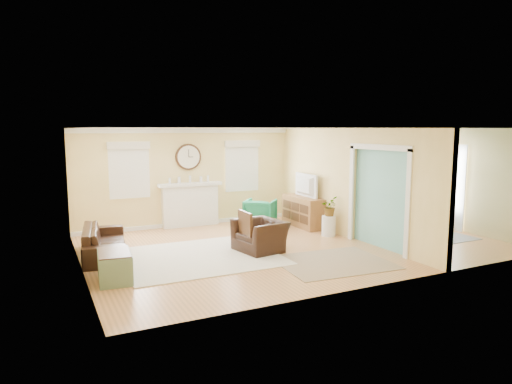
% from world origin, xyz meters
% --- Properties ---
extents(floor, '(9.00, 9.00, 0.00)m').
position_xyz_m(floor, '(0.00, 0.00, 0.00)').
color(floor, '#A56F40').
rests_on(floor, ground).
extents(wall_back, '(9.00, 0.02, 2.60)m').
position_xyz_m(wall_back, '(0.00, 3.00, 1.30)').
color(wall_back, '#D6BC6B').
rests_on(wall_back, ground).
extents(wall_front, '(9.00, 0.02, 2.60)m').
position_xyz_m(wall_front, '(0.00, -3.00, 1.30)').
color(wall_front, '#D6BC6B').
rests_on(wall_front, ground).
extents(wall_left, '(0.02, 6.00, 2.60)m').
position_xyz_m(wall_left, '(-4.50, 0.00, 1.30)').
color(wall_left, '#D6BC6B').
rests_on(wall_left, ground).
extents(wall_right, '(0.02, 6.00, 2.60)m').
position_xyz_m(wall_right, '(4.50, 0.00, 1.30)').
color(wall_right, '#D6BC6B').
rests_on(wall_right, ground).
extents(ceiling, '(9.00, 6.00, 0.02)m').
position_xyz_m(ceiling, '(0.00, 0.00, 2.60)').
color(ceiling, white).
rests_on(ceiling, wall_back).
extents(partition, '(0.17, 6.00, 2.60)m').
position_xyz_m(partition, '(1.51, 0.28, 1.36)').
color(partition, '#D6BC6B').
rests_on(partition, ground).
extents(fireplace, '(1.70, 0.30, 1.17)m').
position_xyz_m(fireplace, '(-1.50, 2.88, 0.60)').
color(fireplace, white).
rests_on(fireplace, ground).
extents(wall_clock, '(0.70, 0.07, 0.70)m').
position_xyz_m(wall_clock, '(-1.50, 2.97, 1.85)').
color(wall_clock, '#472D1D').
rests_on(wall_clock, wall_back).
extents(window_left, '(1.05, 0.13, 1.42)m').
position_xyz_m(window_left, '(-3.05, 2.95, 1.66)').
color(window_left, white).
rests_on(window_left, wall_back).
extents(window_right, '(1.05, 0.13, 1.42)m').
position_xyz_m(window_right, '(0.05, 2.95, 1.66)').
color(window_right, white).
rests_on(window_right, wall_back).
extents(french_doors, '(0.06, 1.70, 2.20)m').
position_xyz_m(french_doors, '(4.45, 0.00, 1.10)').
color(french_doors, white).
rests_on(french_doors, ground).
extents(pendant, '(0.30, 0.30, 0.55)m').
position_xyz_m(pendant, '(3.00, 0.00, 2.20)').
color(pendant, gold).
rests_on(pendant, ceiling).
extents(rug_cream, '(3.11, 2.70, 0.02)m').
position_xyz_m(rug_cream, '(-2.28, -0.08, 0.01)').
color(rug_cream, beige).
rests_on(rug_cream, floor).
extents(rug_jute, '(2.25, 1.90, 0.01)m').
position_xyz_m(rug_jute, '(-0.06, -1.60, 0.01)').
color(rug_jute, '#9D8669').
rests_on(rug_jute, floor).
extents(rug_grey, '(2.50, 3.12, 0.01)m').
position_xyz_m(rug_grey, '(2.98, -0.04, 0.01)').
color(rug_grey, gray).
rests_on(rug_grey, floor).
extents(sofa, '(1.09, 2.18, 0.61)m').
position_xyz_m(sofa, '(-3.98, 0.86, 0.31)').
color(sofa, black).
rests_on(sofa, floor).
extents(eames_chair, '(1.05, 1.15, 0.66)m').
position_xyz_m(eames_chair, '(-0.95, -0.20, 0.33)').
color(eames_chair, black).
rests_on(eames_chair, floor).
extents(green_chair, '(1.10, 1.10, 0.72)m').
position_xyz_m(green_chair, '(0.20, 2.09, 0.36)').
color(green_chair, '#0A6F40').
rests_on(green_chair, floor).
extents(trunk, '(0.62, 0.93, 0.51)m').
position_xyz_m(trunk, '(-4.05, -0.83, 0.25)').
color(trunk, slate).
rests_on(trunk, floor).
extents(credenza, '(0.50, 1.46, 0.80)m').
position_xyz_m(credenza, '(1.20, 1.54, 0.40)').
color(credenza, '#8F603B').
rests_on(credenza, floor).
extents(tv, '(0.16, 1.06, 0.61)m').
position_xyz_m(tv, '(1.18, 1.54, 1.11)').
color(tv, black).
rests_on(tv, credenza).
extents(garden_stool, '(0.33, 0.33, 0.49)m').
position_xyz_m(garden_stool, '(1.18, 0.32, 0.25)').
color(garden_stool, white).
rests_on(garden_stool, floor).
extents(potted_plant, '(0.55, 0.55, 0.46)m').
position_xyz_m(potted_plant, '(1.18, 0.32, 0.72)').
color(potted_plant, '#337F33').
rests_on(potted_plant, garden_stool).
extents(dining_table, '(1.50, 2.17, 0.70)m').
position_xyz_m(dining_table, '(2.98, -0.04, 0.35)').
color(dining_table, '#472D1D').
rests_on(dining_table, floor).
extents(dining_chair_n, '(0.48, 0.48, 1.03)m').
position_xyz_m(dining_chair_n, '(2.98, 0.97, 0.61)').
color(dining_chair_n, gray).
rests_on(dining_chair_n, floor).
extents(dining_chair_s, '(0.49, 0.49, 0.92)m').
position_xyz_m(dining_chair_s, '(2.92, -1.07, 0.54)').
color(dining_chair_s, gray).
rests_on(dining_chair_s, floor).
extents(dining_chair_w, '(0.46, 0.46, 0.87)m').
position_xyz_m(dining_chair_w, '(2.35, -0.02, 0.51)').
color(dining_chair_w, white).
rests_on(dining_chair_w, floor).
extents(dining_chair_e, '(0.49, 0.49, 0.91)m').
position_xyz_m(dining_chair_e, '(3.63, -0.07, 0.54)').
color(dining_chair_e, gray).
rests_on(dining_chair_e, floor).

